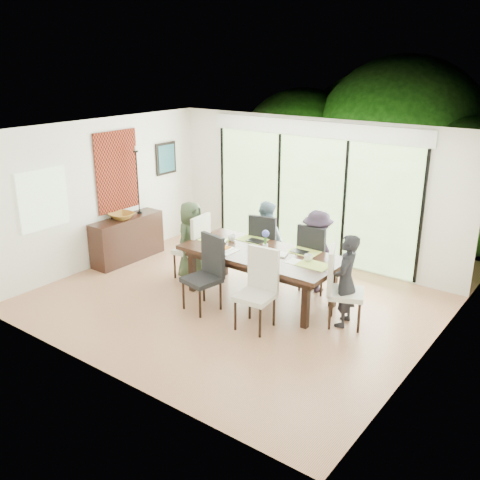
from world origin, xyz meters
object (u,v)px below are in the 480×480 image
Objects in this scene: person_far_right at (317,251)px; bowl at (122,216)px; cup_a at (232,238)px; vase at (265,248)px; table_top at (261,254)px; person_far_left at (266,239)px; chair_near_left at (201,274)px; laptop at (215,242)px; chair_left_end at (190,245)px; sideboard at (127,239)px; person_left_end at (191,240)px; cup_b at (265,253)px; chair_far_right at (317,256)px; chair_far_left at (267,244)px; person_right_end at (346,281)px; chair_near_right at (255,290)px; chair_right_end at (347,288)px; cup_c at (308,258)px.

person_far_right is 3.73m from bowl.
vase is at bearing -7.59° from cup_a.
person_far_left is at bearing 118.47° from table_top.
chair_near_left is 0.88m from laptop.
sideboard is (-1.53, -0.09, -0.16)m from chair_left_end.
cup_b is at bearing -100.54° from person_left_end.
chair_left_end reaches higher than bowl.
chair_far_right is at bearing 7.95° from laptop.
laptop is at bearing 54.82° from chair_far_left.
person_right_end is 2.10m from person_far_left.
bowl is (-2.53, 0.68, 0.32)m from chair_near_left.
bowl is (-3.53, 0.68, 0.32)m from chair_near_right.
chair_near_left is 2.62× the size of bowl.
chair_right_end and chair_far_left have the same top height.
laptop is 1.00m from cup_b.
table_top is 0.86m from laptop.
cup_b is (-1.35, -0.10, 0.26)m from chair_right_end.
chair_left_end is 2.98m from person_right_end.
table_top is 1.48m from person_right_end.
chair_near_right is (0.50, -0.87, -0.18)m from table_top.
cup_a is at bearing 163.61° from cup_b.
person_far_right is 1.69m from laptop.
person_left_end is 1.58m from bowl.
person_right_end is 1.44m from vase.
person_far_left is 2.78m from bowl.
person_left_end is at bearing 21.51° from chair_far_right.
person_right_end reaches higher than sideboard.
person_far_right is at bearing 107.74° from chair_left_end.
person_far_left is at bearing 124.02° from chair_left_end.
person_right_end is at bearing 136.36° from chair_far_right.
laptop is (-1.40, -0.93, 0.13)m from person_far_right.
chair_left_end is 1.54m from sideboard.
chair_near_left is (1.00, -0.87, 0.00)m from chair_left_end.
chair_far_left is 9.17× the size of vase.
chair_right_end reaches higher than cup_b.
chair_far_right reaches higher than laptop.
person_left_end is at bearing -177.49° from cup_c.
person_far_left reaches higher than chair_left_end.
laptop is at bearing 124.84° from chair_near_left.
cup_b is 0.68m from cup_c.
cup_c is at bearing 107.22° from chair_far_right.
cup_c is (0.65, 0.20, 0.00)m from cup_b.
cup_b is (-1.33, -0.10, 0.16)m from person_right_end.
table_top is at bearing 105.55° from chair_far_left.
table_top is 1.48m from person_left_end.
sideboard is (-3.03, -0.09, -0.35)m from table_top.
sideboard is (-1.55, -0.09, -0.27)m from person_left_end.
sideboard is at bearing -177.14° from cup_c.
table_top is at bearing -97.03° from person_left_end.
person_far_left is (1.05, 0.83, 0.10)m from chair_left_end.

